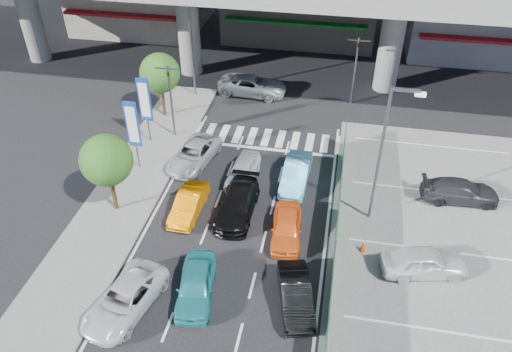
% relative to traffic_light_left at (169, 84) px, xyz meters
% --- Properties ---
extents(ground, '(120.00, 120.00, 0.00)m').
position_rel_traffic_light_left_xyz_m(ground, '(6.20, -12.00, -3.94)').
color(ground, black).
rests_on(ground, ground).
extents(parking_lot, '(12.00, 28.00, 0.06)m').
position_rel_traffic_light_left_xyz_m(parking_lot, '(17.20, -10.00, -3.91)').
color(parking_lot, '#5B5B59').
rests_on(parking_lot, ground).
extents(sidewalk_left, '(4.00, 30.00, 0.12)m').
position_rel_traffic_light_left_xyz_m(sidewalk_left, '(-0.80, -8.00, -3.88)').
color(sidewalk_left, '#5B5B59').
rests_on(sidewalk_left, ground).
extents(fence_run, '(0.16, 22.00, 1.80)m').
position_rel_traffic_light_left_xyz_m(fence_run, '(11.50, -11.00, -3.04)').
color(fence_run, '#1C512B').
rests_on(fence_run, ground).
extents(traffic_light_left, '(1.60, 1.24, 5.20)m').
position_rel_traffic_light_left_xyz_m(traffic_light_left, '(0.00, 0.00, 0.00)').
color(traffic_light_left, '#595B60').
rests_on(traffic_light_left, ground).
extents(traffic_light_right, '(1.60, 1.24, 5.20)m').
position_rel_traffic_light_left_xyz_m(traffic_light_right, '(11.70, 7.00, 0.00)').
color(traffic_light_right, '#595B60').
rests_on(traffic_light_right, ground).
extents(street_lamp_right, '(1.65, 0.22, 8.00)m').
position_rel_traffic_light_left_xyz_m(street_lamp_right, '(13.37, -6.00, 0.83)').
color(street_lamp_right, '#595B60').
rests_on(street_lamp_right, ground).
extents(street_lamp_left, '(1.65, 0.22, 8.00)m').
position_rel_traffic_light_left_xyz_m(street_lamp_left, '(-0.13, 6.00, 0.83)').
color(street_lamp_left, '#595B60').
rests_on(street_lamp_left, ground).
extents(signboard_near, '(0.80, 0.14, 4.70)m').
position_rel_traffic_light_left_xyz_m(signboard_near, '(-1.00, -4.01, -0.87)').
color(signboard_near, '#595B60').
rests_on(signboard_near, ground).
extents(signboard_far, '(0.80, 0.14, 4.70)m').
position_rel_traffic_light_left_xyz_m(signboard_far, '(-1.40, -1.01, -0.87)').
color(signboard_far, '#595B60').
rests_on(signboard_far, ground).
extents(tree_near, '(2.80, 2.80, 4.80)m').
position_rel_traffic_light_left_xyz_m(tree_near, '(-0.80, -8.00, -0.55)').
color(tree_near, '#382314').
rests_on(tree_near, ground).
extents(tree_far, '(2.80, 2.80, 4.80)m').
position_rel_traffic_light_left_xyz_m(tree_far, '(-1.60, 2.50, -0.55)').
color(tree_far, '#382314').
rests_on(tree_far, ground).
extents(sedan_white_mid_left, '(3.13, 4.99, 1.29)m').
position_rel_traffic_light_left_xyz_m(sedan_white_mid_left, '(2.46, -14.40, -3.29)').
color(sedan_white_mid_left, silver).
rests_on(sedan_white_mid_left, ground).
extents(taxi_teal_mid, '(2.22, 4.25, 1.38)m').
position_rel_traffic_light_left_xyz_m(taxi_teal_mid, '(5.36, -13.03, -3.25)').
color(taxi_teal_mid, teal).
rests_on(taxi_teal_mid, ground).
extents(hatch_black_mid_right, '(2.29, 4.12, 1.28)m').
position_rel_traffic_light_left_xyz_m(hatch_black_mid_right, '(9.94, -12.71, -3.29)').
color(hatch_black_mid_right, black).
rests_on(hatch_black_mid_right, ground).
extents(taxi_orange_left, '(1.45, 3.79, 1.23)m').
position_rel_traffic_light_left_xyz_m(taxi_orange_left, '(3.32, -7.50, -3.32)').
color(taxi_orange_left, orange).
rests_on(taxi_orange_left, ground).
extents(sedan_black_mid, '(1.93, 4.67, 1.35)m').
position_rel_traffic_light_left_xyz_m(sedan_black_mid, '(5.99, -7.05, -3.26)').
color(sedan_black_mid, black).
rests_on(sedan_black_mid, ground).
extents(taxi_orange_right, '(1.86, 3.95, 1.31)m').
position_rel_traffic_light_left_xyz_m(taxi_orange_right, '(8.91, -8.36, -3.28)').
color(taxi_orange_right, orange).
rests_on(taxi_orange_right, ground).
extents(wagon_silver_front_left, '(2.94, 4.89, 1.27)m').
position_rel_traffic_light_left_xyz_m(wagon_silver_front_left, '(2.19, -2.78, -3.30)').
color(wagon_silver_front_left, '#B4B8BC').
rests_on(wagon_silver_front_left, ground).
extents(sedan_white_front_mid, '(1.84, 3.85, 1.27)m').
position_rel_traffic_light_left_xyz_m(sedan_white_front_mid, '(5.60, -3.88, -3.30)').
color(sedan_white_front_mid, white).
rests_on(sedan_white_front_mid, ground).
extents(kei_truck_front_right, '(1.60, 4.23, 1.38)m').
position_rel_traffic_light_left_xyz_m(kei_truck_front_right, '(8.81, -3.65, -3.25)').
color(kei_truck_front_right, '#57B4DF').
rests_on(kei_truck_front_right, ground).
extents(crossing_wagon_silver, '(5.43, 2.76, 1.47)m').
position_rel_traffic_light_left_xyz_m(crossing_wagon_silver, '(4.03, 7.09, -3.20)').
color(crossing_wagon_silver, '#A7AAAF').
rests_on(crossing_wagon_silver, ground).
extents(parked_sedan_white, '(4.40, 2.52, 1.41)m').
position_rel_traffic_light_left_xyz_m(parked_sedan_white, '(15.78, -9.63, -3.17)').
color(parked_sedan_white, silver).
rests_on(parked_sedan_white, parking_lot).
extents(parked_sedan_dgrey, '(4.47, 2.08, 1.26)m').
position_rel_traffic_light_left_xyz_m(parked_sedan_dgrey, '(18.22, -3.54, -3.24)').
color(parked_sedan_dgrey, '#2D2D32').
rests_on(parked_sedan_dgrey, parking_lot).
extents(traffic_cone, '(0.33, 0.33, 0.64)m').
position_rel_traffic_light_left_xyz_m(traffic_cone, '(12.91, -8.74, -3.56)').
color(traffic_cone, '#F4360D').
rests_on(traffic_cone, parking_lot).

